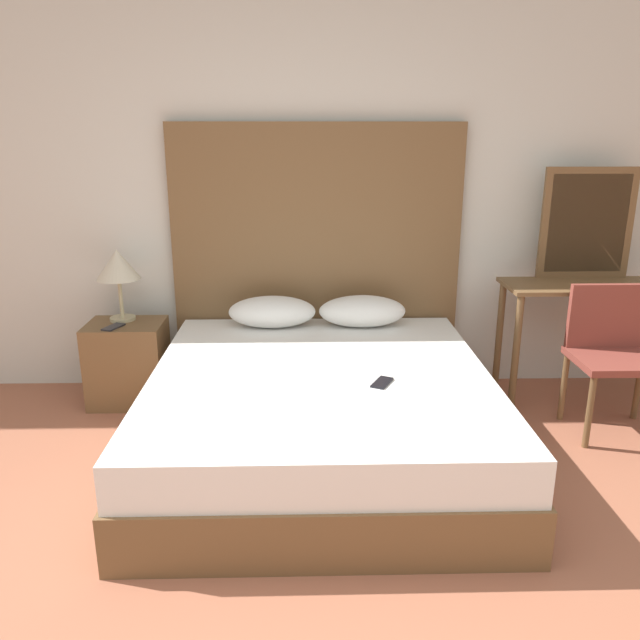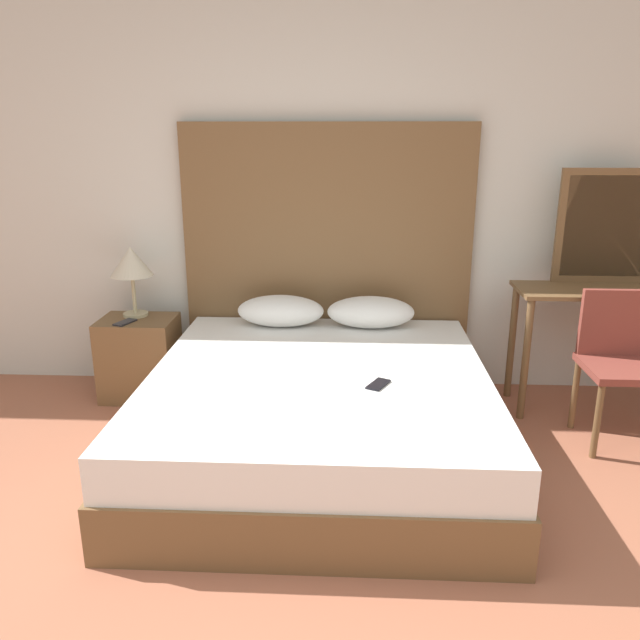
% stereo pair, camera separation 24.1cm
% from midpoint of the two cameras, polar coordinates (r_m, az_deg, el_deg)
% --- Properties ---
extents(wall_back, '(10.00, 0.06, 2.70)m').
position_cam_midpoint_polar(wall_back, '(4.11, -3.99, 12.24)').
color(wall_back, silver).
rests_on(wall_back, ground_plane).
extents(bed, '(1.78, 1.94, 0.48)m').
position_cam_midpoint_polar(bed, '(3.35, -2.04, -8.61)').
color(bed, brown).
rests_on(bed, ground_plane).
extents(headboard, '(1.87, 0.05, 1.74)m').
position_cam_midpoint_polar(headboard, '(4.10, -2.02, 5.47)').
color(headboard, brown).
rests_on(headboard, ground_plane).
extents(pillow_left, '(0.55, 0.28, 0.20)m').
position_cam_midpoint_polar(pillow_left, '(3.97, -6.14, 0.73)').
color(pillow_left, white).
rests_on(pillow_left, bed).
extents(pillow_right, '(0.55, 0.28, 0.20)m').
position_cam_midpoint_polar(pillow_right, '(3.97, 2.15, 0.80)').
color(pillow_right, white).
rests_on(pillow_right, bed).
extents(phone_on_bed, '(0.13, 0.17, 0.01)m').
position_cam_midpoint_polar(phone_on_bed, '(3.10, 3.48, -5.76)').
color(phone_on_bed, black).
rests_on(phone_on_bed, bed).
extents(nightstand, '(0.47, 0.36, 0.53)m').
position_cam_midpoint_polar(nightstand, '(4.20, -18.72, -3.76)').
color(nightstand, brown).
rests_on(nightstand, ground_plane).
extents(table_lamp, '(0.27, 0.27, 0.45)m').
position_cam_midpoint_polar(table_lamp, '(4.11, -19.62, 4.60)').
color(table_lamp, tan).
rests_on(table_lamp, nightstand).
extents(phone_on_nightstand, '(0.12, 0.17, 0.01)m').
position_cam_midpoint_polar(phone_on_nightstand, '(4.04, -20.01, -0.62)').
color(phone_on_nightstand, '#232328').
rests_on(phone_on_nightstand, nightstand).
extents(vanity_desk, '(1.08, 0.42, 0.78)m').
position_cam_midpoint_polar(vanity_desk, '(4.19, 21.96, 1.15)').
color(vanity_desk, brown).
rests_on(vanity_desk, ground_plane).
extents(vanity_mirror, '(0.58, 0.03, 0.70)m').
position_cam_midpoint_polar(vanity_mirror, '(4.26, 21.74, 8.20)').
color(vanity_mirror, brown).
rests_on(vanity_mirror, vanity_desk).
extents(chair, '(0.51, 0.41, 0.84)m').
position_cam_midpoint_polar(chair, '(3.89, 23.83, -2.26)').
color(chair, brown).
rests_on(chair, ground_plane).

